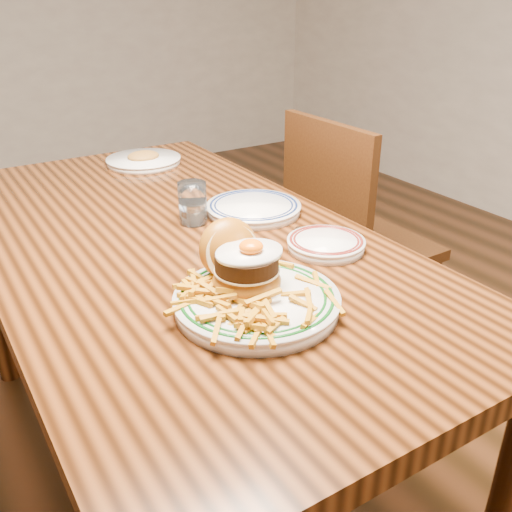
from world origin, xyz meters
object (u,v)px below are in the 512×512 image
chair_right (350,238)px  main_plate (252,286)px  side_plate (326,243)px  table (177,269)px

chair_right → main_plate: size_ratio=2.84×
main_plate → side_plate: size_ratio=1.69×
table → chair_right: 0.79m
table → side_plate: (0.26, -0.25, 0.10)m
side_plate → table: bearing=159.3°
table → side_plate: size_ratio=8.41×
chair_right → side_plate: 0.72m
main_plate → side_plate: (0.27, 0.12, -0.03)m
chair_right → side_plate: bearing=42.2°
table → main_plate: 0.40m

